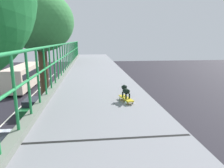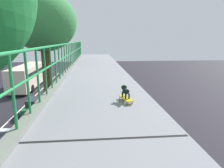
{
  "view_description": "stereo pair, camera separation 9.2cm",
  "coord_description": "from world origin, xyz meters",
  "px_view_note": "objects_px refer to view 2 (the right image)",
  "views": [
    {
      "loc": [
        0.81,
        -0.88,
        6.62
      ],
      "look_at": [
        1.31,
        3.72,
        5.57
      ],
      "focal_mm": 31.65,
      "sensor_mm": 36.0,
      "label": 1
    },
    {
      "loc": [
        0.9,
        -0.89,
        6.62
      ],
      "look_at": [
        1.31,
        3.72,
        5.57
      ],
      "focal_mm": 31.65,
      "sensor_mm": 36.0,
      "label": 2
    }
  ],
  "objects_px": {
    "car_green_seventh": "(39,105)",
    "city_bus": "(29,75)",
    "car_white_fifth": "(0,149)",
    "toy_skateboard": "(126,99)",
    "small_dog": "(125,90)"
  },
  "relations": [
    {
      "from": "car_white_fifth",
      "to": "city_bus",
      "type": "xyz_separation_m",
      "value": [
        -3.91,
        17.78,
        1.1
      ]
    },
    {
      "from": "car_green_seventh",
      "to": "city_bus",
      "type": "height_order",
      "value": "city_bus"
    },
    {
      "from": "toy_skateboard",
      "to": "small_dog",
      "type": "height_order",
      "value": "small_dog"
    },
    {
      "from": "car_white_fifth",
      "to": "toy_skateboard",
      "type": "distance_m",
      "value": 9.78
    },
    {
      "from": "toy_skateboard",
      "to": "small_dog",
      "type": "distance_m",
      "value": 0.19
    },
    {
      "from": "city_bus",
      "to": "small_dog",
      "type": "bearing_deg",
      "value": -67.47
    },
    {
      "from": "city_bus",
      "to": "small_dog",
      "type": "height_order",
      "value": "small_dog"
    },
    {
      "from": "toy_skateboard",
      "to": "car_green_seventh",
      "type": "bearing_deg",
      "value": 113.3
    },
    {
      "from": "city_bus",
      "to": "toy_skateboard",
      "type": "bearing_deg",
      "value": -67.49
    },
    {
      "from": "city_bus",
      "to": "toy_skateboard",
      "type": "height_order",
      "value": "toy_skateboard"
    },
    {
      "from": "car_green_seventh",
      "to": "small_dog",
      "type": "distance_m",
      "value": 15.73
    },
    {
      "from": "car_green_seventh",
      "to": "city_bus",
      "type": "relative_size",
      "value": 0.41
    },
    {
      "from": "car_green_seventh",
      "to": "small_dog",
      "type": "bearing_deg",
      "value": -66.66
    },
    {
      "from": "car_white_fifth",
      "to": "car_green_seventh",
      "type": "height_order",
      "value": "car_white_fifth"
    },
    {
      "from": "car_green_seventh",
      "to": "city_bus",
      "type": "xyz_separation_m",
      "value": [
        -3.98,
        10.14,
        1.1
      ]
    }
  ]
}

